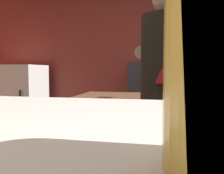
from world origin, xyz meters
TOP-DOWN VIEW (x-y plane):
  - wall_back at (0.00, 2.20)m, footprint 5.20×0.10m
  - prep_counter at (0.35, 0.66)m, footprint 2.10×0.60m
  - back_shelf at (-0.02, 1.92)m, footprint 0.84×0.36m
  - mini_fridge at (-2.00, 1.75)m, footprint 0.69×0.58m
  - bartender at (0.01, 0.20)m, footprint 0.44×0.52m
  - mixing_bowl at (-0.06, 0.60)m, footprint 0.18×0.18m
  - chefs_knife at (0.29, 0.61)m, footprint 0.24×0.07m
  - bottle_olive_oil at (0.21, 1.93)m, footprint 0.05×0.05m
  - bottle_vinegar at (0.33, 1.92)m, footprint 0.06×0.06m

SIDE VIEW (x-z plane):
  - prep_counter at x=0.35m, z-range 0.00..0.91m
  - mini_fridge at x=-2.00m, z-range 0.00..1.19m
  - back_shelf at x=-0.02m, z-range 0.00..1.22m
  - chefs_knife at x=0.29m, z-range 0.91..0.92m
  - mixing_bowl at x=-0.06m, z-range 0.91..0.96m
  - bartender at x=0.01m, z-range 0.13..1.77m
  - bottle_vinegar at x=0.33m, z-range 1.19..1.39m
  - bottle_olive_oil at x=0.21m, z-range 1.19..1.39m
  - wall_back at x=0.00m, z-range 0.00..2.70m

